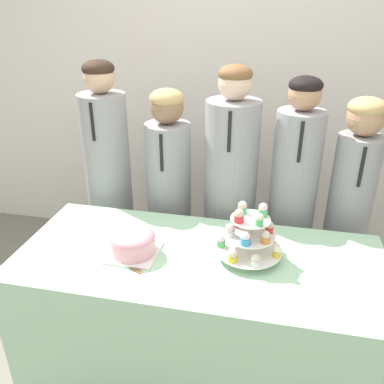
{
  "coord_description": "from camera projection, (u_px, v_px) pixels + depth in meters",
  "views": [
    {
      "loc": [
        0.31,
        -1.21,
        1.87
      ],
      "look_at": [
        -0.04,
        0.41,
        1.08
      ],
      "focal_mm": 38.0,
      "sensor_mm": 36.0,
      "label": 1
    }
  ],
  "objects": [
    {
      "name": "wall_back",
      "position": [
        238.0,
        78.0,
        2.94
      ],
      "size": [
        9.0,
        0.06,
        2.7
      ],
      "color": "silver",
      "rests_on": "ground_plane"
    },
    {
      "name": "table",
      "position": [
        198.0,
        317.0,
        2.1
      ],
      "size": [
        1.76,
        0.75,
        0.76
      ],
      "color": "#A8DBB2",
      "rests_on": "ground_plane"
    },
    {
      "name": "round_cake",
      "position": [
        133.0,
        242.0,
        1.93
      ],
      "size": [
        0.24,
        0.24,
        0.13
      ],
      "color": "white",
      "rests_on": "table"
    },
    {
      "name": "cake_knife",
      "position": [
        143.0,
        274.0,
        1.8
      ],
      "size": [
        0.27,
        0.17,
        0.01
      ],
      "rotation": [
        0.0,
        0.0,
        -0.53
      ],
      "color": "silver",
      "rests_on": "table"
    },
    {
      "name": "cupcake_stand",
      "position": [
        248.0,
        234.0,
        1.88
      ],
      "size": [
        0.32,
        0.32,
        0.27
      ],
      "color": "silver",
      "rests_on": "table"
    },
    {
      "name": "student_0",
      "position": [
        110.0,
        191.0,
        2.61
      ],
      "size": [
        0.28,
        0.29,
        1.56
      ],
      "color": "#939399",
      "rests_on": "ground_plane"
    },
    {
      "name": "student_1",
      "position": [
        169.0,
        205.0,
        2.56
      ],
      "size": [
        0.27,
        0.28,
        1.42
      ],
      "color": "#939399",
      "rests_on": "ground_plane"
    },
    {
      "name": "student_2",
      "position": [
        230.0,
        204.0,
        2.47
      ],
      "size": [
        0.31,
        0.31,
        1.56
      ],
      "color": "#939399",
      "rests_on": "ground_plane"
    },
    {
      "name": "student_3",
      "position": [
        291.0,
        212.0,
        2.4
      ],
      "size": [
        0.27,
        0.27,
        1.51
      ],
      "color": "#939399",
      "rests_on": "ground_plane"
    },
    {
      "name": "student_4",
      "position": [
        347.0,
        220.0,
        2.35
      ],
      "size": [
        0.24,
        0.25,
        1.42
      ],
      "color": "#939399",
      "rests_on": "ground_plane"
    }
  ]
}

